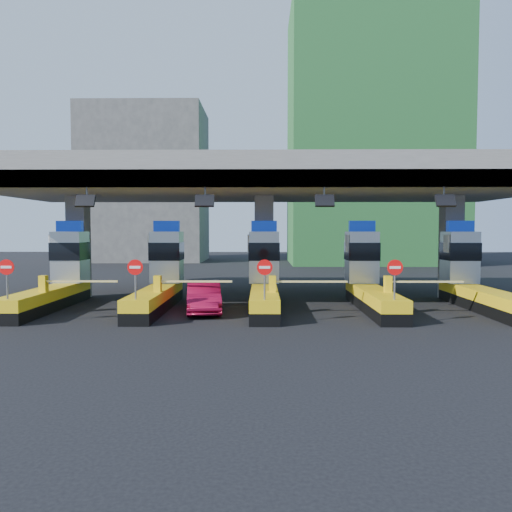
{
  "coord_description": "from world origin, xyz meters",
  "views": [
    {
      "loc": [
        -0.1,
        -23.74,
        3.69
      ],
      "look_at": [
        -0.39,
        0.0,
        2.44
      ],
      "focal_mm": 35.0,
      "sensor_mm": 36.0,
      "label": 1
    }
  ],
  "objects": [
    {
      "name": "red_car",
      "position": [
        -2.71,
        -1.57,
        0.69
      ],
      "size": [
        2.0,
        4.33,
        1.38
      ],
      "primitive_type": "imported",
      "rotation": [
        0.0,
        0.0,
        0.13
      ],
      "color": "maroon",
      "rests_on": "ground"
    },
    {
      "name": "ground",
      "position": [
        0.0,
        0.0,
        0.0
      ],
      "size": [
        120.0,
        120.0,
        0.0
      ],
      "primitive_type": "plane",
      "color": "black",
      "rests_on": "ground"
    },
    {
      "name": "bg_building_concrete",
      "position": [
        -14.0,
        36.0,
        9.0
      ],
      "size": [
        14.0,
        10.0,
        18.0
      ],
      "primitive_type": "cube",
      "color": "#4C4C49",
      "rests_on": "ground"
    },
    {
      "name": "toll_lane_far_left",
      "position": [
        -10.0,
        0.28,
        1.4
      ],
      "size": [
        4.43,
        8.0,
        4.16
      ],
      "color": "black",
      "rests_on": "ground"
    },
    {
      "name": "bg_building_scaffold",
      "position": [
        12.0,
        32.0,
        14.0
      ],
      "size": [
        18.0,
        12.0,
        28.0
      ],
      "primitive_type": "cube",
      "color": "#1E5926",
      "rests_on": "ground"
    },
    {
      "name": "toll_lane_left",
      "position": [
        -5.0,
        0.28,
        1.4
      ],
      "size": [
        4.43,
        8.0,
        4.16
      ],
      "color": "black",
      "rests_on": "ground"
    },
    {
      "name": "toll_lane_center",
      "position": [
        0.0,
        0.28,
        1.4
      ],
      "size": [
        4.43,
        8.0,
        4.16
      ],
      "color": "black",
      "rests_on": "ground"
    },
    {
      "name": "toll_canopy",
      "position": [
        0.0,
        2.87,
        6.13
      ],
      "size": [
        28.0,
        12.09,
        7.0
      ],
      "color": "slate",
      "rests_on": "ground"
    },
    {
      "name": "toll_lane_far_right",
      "position": [
        10.0,
        0.28,
        1.4
      ],
      "size": [
        4.43,
        8.0,
        4.16
      ],
      "color": "black",
      "rests_on": "ground"
    },
    {
      "name": "toll_lane_right",
      "position": [
        5.0,
        0.28,
        1.4
      ],
      "size": [
        4.43,
        8.0,
        4.16
      ],
      "color": "black",
      "rests_on": "ground"
    }
  ]
}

